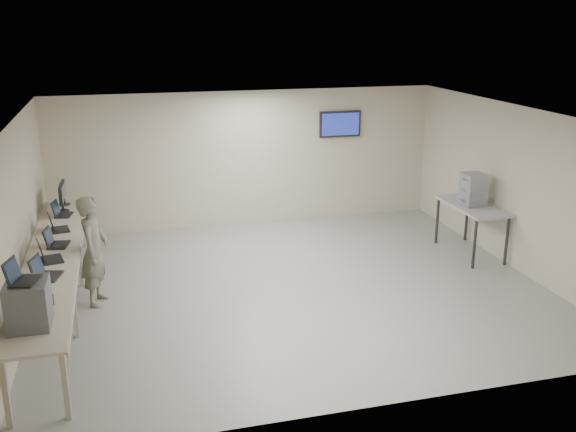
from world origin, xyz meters
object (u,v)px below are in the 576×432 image
object	(u,v)px
workbench	(54,260)
soldier	(94,251)
equipment_box	(28,304)
side_table	(472,209)

from	to	relation	value
workbench	soldier	size ratio (longest dim) A/B	3.53
workbench	equipment_box	xyz separation A→B (m)	(-0.06, -2.29, 0.34)
workbench	side_table	xyz separation A→B (m)	(7.19, 0.64, 0.04)
side_table	soldier	bearing A→B (deg)	-176.04
workbench	side_table	distance (m)	7.22
workbench	soldier	xyz separation A→B (m)	(0.56, 0.18, 0.02)
workbench	soldier	distance (m)	0.59
workbench	side_table	bearing A→B (deg)	5.08
workbench	soldier	bearing A→B (deg)	17.90
soldier	side_table	world-z (taller)	soldier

